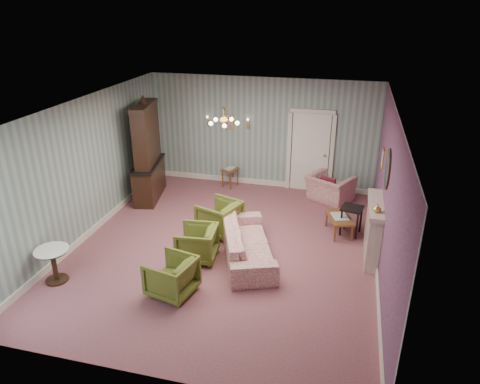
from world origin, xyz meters
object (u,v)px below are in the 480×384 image
(olive_chair_b, at_px, (197,242))
(wingback_chair, at_px, (330,184))
(sofa_chintz, at_px, (247,238))
(side_table_black, at_px, (351,221))
(olive_chair_c, at_px, (219,216))
(pedestal_table, at_px, (54,265))
(olive_chair_a, at_px, (171,275))
(dresser, at_px, (147,149))
(fireplace, at_px, (373,230))
(coffee_table, at_px, (339,225))

(olive_chair_b, height_order, wingback_chair, wingback_chair)
(sofa_chintz, height_order, side_table_black, sofa_chintz)
(olive_chair_b, xyz_separation_m, olive_chair_c, (0.12, 1.13, 0.03))
(olive_chair_b, height_order, pedestal_table, olive_chair_b)
(olive_chair_a, distance_m, olive_chair_c, 2.30)
(olive_chair_b, bearing_deg, pedestal_table, -64.33)
(side_table_black, bearing_deg, dresser, 171.54)
(side_table_black, bearing_deg, olive_chair_a, -135.10)
(side_table_black, bearing_deg, sofa_chintz, -143.17)
(olive_chair_c, height_order, side_table_black, olive_chair_c)
(olive_chair_b, relative_size, olive_chair_c, 0.93)
(dresser, distance_m, pedestal_table, 3.95)
(dresser, bearing_deg, fireplace, -27.14)
(coffee_table, xyz_separation_m, side_table_black, (0.24, 0.04, 0.11))
(dresser, bearing_deg, sofa_chintz, -46.55)
(dresser, bearing_deg, olive_chair_c, -42.26)
(sofa_chintz, bearing_deg, wingback_chair, -44.44)
(olive_chair_b, height_order, olive_chair_c, olive_chair_c)
(coffee_table, bearing_deg, side_table_black, 9.59)
(olive_chair_a, height_order, sofa_chintz, sofa_chintz)
(pedestal_table, bearing_deg, wingback_chair, 46.32)
(sofa_chintz, bearing_deg, side_table_black, -73.65)
(wingback_chair, distance_m, dresser, 4.64)
(side_table_black, bearing_deg, coffee_table, -170.41)
(olive_chair_a, relative_size, dresser, 0.29)
(olive_chair_a, height_order, olive_chair_b, olive_chair_a)
(dresser, height_order, fireplace, dresser)
(olive_chair_c, bearing_deg, coffee_table, 122.77)
(wingback_chair, bearing_deg, coffee_table, 129.23)
(fireplace, relative_size, pedestal_table, 2.14)
(sofa_chintz, relative_size, coffee_table, 2.71)
(olive_chair_a, distance_m, side_table_black, 4.13)
(pedestal_table, bearing_deg, olive_chair_b, 31.00)
(olive_chair_a, bearing_deg, pedestal_table, -72.64)
(olive_chair_c, bearing_deg, dresser, -101.60)
(dresser, bearing_deg, olive_chair_a, -71.27)
(fireplace, bearing_deg, dresser, 163.82)
(pedestal_table, bearing_deg, sofa_chintz, 27.36)
(sofa_chintz, relative_size, pedestal_table, 3.36)
(dresser, relative_size, coffee_table, 3.15)
(olive_chair_c, distance_m, fireplace, 3.18)
(pedestal_table, bearing_deg, dresser, 88.78)
(olive_chair_a, relative_size, coffee_table, 0.93)
(wingback_chair, height_order, side_table_black, wingback_chair)
(wingback_chair, distance_m, pedestal_table, 6.58)
(olive_chair_c, height_order, fireplace, fireplace)
(olive_chair_a, height_order, olive_chair_c, olive_chair_c)
(olive_chair_a, xyz_separation_m, olive_chair_c, (0.17, 2.29, 0.03))
(wingback_chair, relative_size, side_table_black, 1.60)
(coffee_table, bearing_deg, fireplace, -50.22)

